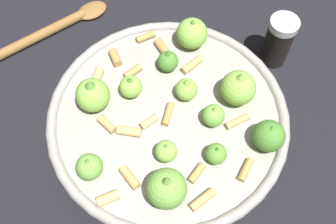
# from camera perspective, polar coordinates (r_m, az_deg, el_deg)

# --- Properties ---
(ground_plane) EXTENTS (2.40, 2.40, 0.00)m
(ground_plane) POSITION_cam_1_polar(r_m,az_deg,el_deg) (0.58, 0.00, -2.97)
(ground_plane) COLOR black
(cooking_pan) EXTENTS (0.32, 0.32, 0.11)m
(cooking_pan) POSITION_cam_1_polar(r_m,az_deg,el_deg) (0.55, 0.14, -1.32)
(cooking_pan) COLOR #9E9993
(cooking_pan) RESTS_ON ground
(pepper_shaker) EXTENTS (0.04, 0.04, 0.09)m
(pepper_shaker) POSITION_cam_1_polar(r_m,az_deg,el_deg) (0.63, 15.21, 9.61)
(pepper_shaker) COLOR black
(pepper_shaker) RESTS_ON ground
(wooden_spoon) EXTENTS (0.06, 0.24, 0.02)m
(wooden_spoon) POSITION_cam_1_polar(r_m,az_deg,el_deg) (0.70, -16.24, 10.90)
(wooden_spoon) COLOR olive
(wooden_spoon) RESTS_ON ground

